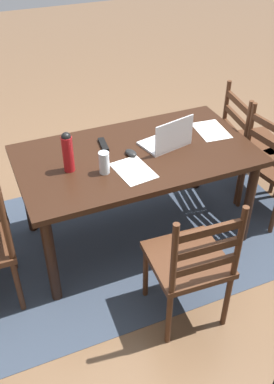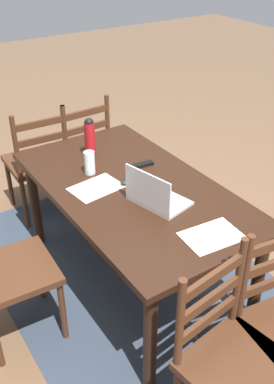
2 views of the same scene
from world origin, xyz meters
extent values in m
plane|color=brown|center=(0.00, 0.00, 0.00)|extent=(14.00, 14.00, 0.00)
cube|color=#333D4C|center=(0.00, 0.00, 0.00)|extent=(2.54, 1.64, 0.01)
cube|color=black|center=(0.00, 0.00, 0.72)|extent=(1.63, 0.90, 0.04)
cylinder|color=black|center=(-0.73, -0.37, 0.35)|extent=(0.07, 0.07, 0.70)
cylinder|color=black|center=(0.73, -0.37, 0.35)|extent=(0.07, 0.07, 0.70)
cylinder|color=black|center=(-0.73, 0.37, 0.35)|extent=(0.07, 0.07, 0.70)
cylinder|color=black|center=(0.73, 0.37, 0.35)|extent=(0.07, 0.07, 0.70)
cylinder|color=#4C2B19|center=(0.96, 0.38, 0.21)|extent=(0.04, 0.04, 0.43)
cylinder|color=#4C2B19|center=(0.95, 0.00, 0.21)|extent=(0.04, 0.04, 0.43)
cylinder|color=#4C2B19|center=(0.95, 0.38, 0.70)|extent=(0.04, 0.04, 0.50)
cube|color=#4C2B19|center=(0.94, 0.19, 0.60)|extent=(0.04, 0.36, 0.05)
cube|color=#4C2B19|center=(0.94, 0.19, 0.72)|extent=(0.04, 0.36, 0.05)
cube|color=#4C2B19|center=(-1.14, -0.18, 0.45)|extent=(0.50, 0.50, 0.04)
cylinder|color=#4C2B19|center=(-1.36, -0.34, 0.21)|extent=(0.04, 0.04, 0.43)
cylinder|color=#4C2B19|center=(-0.98, -0.39, 0.21)|extent=(0.04, 0.04, 0.43)
cylinder|color=#4C2B19|center=(-0.93, -0.02, 0.21)|extent=(0.04, 0.04, 0.43)
cylinder|color=#4C2B19|center=(-0.97, -0.40, 0.70)|extent=(0.04, 0.04, 0.50)
cylinder|color=#4C2B19|center=(-0.92, -0.02, 0.70)|extent=(0.04, 0.04, 0.50)
cube|color=#4C2B19|center=(-0.94, -0.21, 0.60)|extent=(0.07, 0.36, 0.05)
cube|color=#4C2B19|center=(-0.94, -0.21, 0.72)|extent=(0.07, 0.36, 0.05)
cube|color=#4C2B19|center=(-0.94, -0.21, 0.85)|extent=(0.07, 0.36, 0.05)
cylinder|color=#4C2B19|center=(0.94, 0.00, 0.21)|extent=(0.04, 0.04, 0.43)
cube|color=#4C2B19|center=(0.00, 0.78, 0.45)|extent=(0.46, 0.46, 0.04)
cylinder|color=#4C2B19|center=(0.18, 0.58, 0.21)|extent=(0.04, 0.04, 0.43)
cylinder|color=#4C2B19|center=(-0.20, 0.60, 0.21)|extent=(0.04, 0.04, 0.43)
cylinder|color=#4C2B19|center=(0.20, 0.96, 0.21)|extent=(0.04, 0.04, 0.43)
cylinder|color=#4C2B19|center=(-0.18, 0.98, 0.21)|extent=(0.04, 0.04, 0.43)
cylinder|color=#4C2B19|center=(0.20, 0.97, 0.70)|extent=(0.04, 0.04, 0.50)
cylinder|color=#4C2B19|center=(-0.18, 0.99, 0.70)|extent=(0.04, 0.04, 0.50)
cube|color=#4C2B19|center=(0.01, 0.98, 0.60)|extent=(0.36, 0.04, 0.05)
cube|color=#4C2B19|center=(0.01, 0.98, 0.72)|extent=(0.36, 0.04, 0.05)
cube|color=#4C2B19|center=(0.01, 0.98, 0.85)|extent=(0.36, 0.04, 0.05)
cylinder|color=#4C2B19|center=(-0.93, 0.02, 0.21)|extent=(0.04, 0.04, 0.43)
cylinder|color=#4C2B19|center=(-0.92, 0.02, 0.70)|extent=(0.04, 0.04, 0.50)
cube|color=#4C2B19|center=(-0.94, 0.21, 0.60)|extent=(0.07, 0.36, 0.05)
cube|color=#4C2B19|center=(-0.94, 0.21, 0.72)|extent=(0.07, 0.36, 0.05)
cube|color=#4C2B19|center=(-0.94, 0.21, 0.85)|extent=(0.07, 0.36, 0.05)
cube|color=silver|center=(-0.23, -0.04, 0.75)|extent=(0.36, 0.29, 0.02)
cube|color=silver|center=(-0.25, 0.06, 0.86)|extent=(0.31, 0.08, 0.21)
cube|color=#A5CCEA|center=(-0.25, 0.06, 0.86)|extent=(0.29, 0.07, 0.19)
cylinder|color=red|center=(0.48, 0.02, 0.86)|extent=(0.07, 0.07, 0.24)
sphere|color=black|center=(0.48, 0.02, 0.98)|extent=(0.06, 0.06, 0.06)
cylinder|color=silver|center=(0.28, 0.14, 0.82)|extent=(0.07, 0.07, 0.15)
ellipsoid|color=black|center=(0.04, 0.01, 0.76)|extent=(0.08, 0.11, 0.03)
cube|color=black|center=(0.17, -0.18, 0.75)|extent=(0.06, 0.17, 0.02)
cube|color=white|center=(0.10, 0.19, 0.74)|extent=(0.24, 0.32, 0.00)
cube|color=white|center=(-0.63, -0.07, 0.74)|extent=(0.24, 0.31, 0.00)
camera|label=1|loc=(0.98, 2.32, 2.31)|focal=40.50mm
camera|label=2|loc=(-1.91, 1.22, 2.12)|focal=41.44mm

